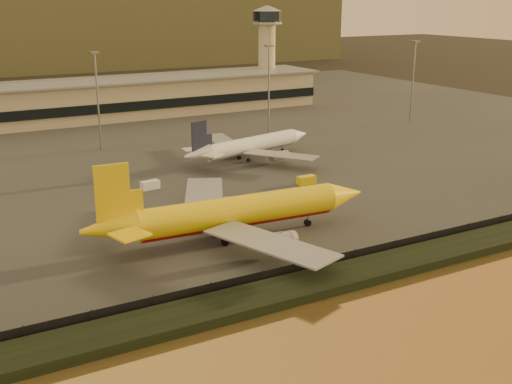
# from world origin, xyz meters

# --- Properties ---
(ground) EXTENTS (900.00, 900.00, 0.00)m
(ground) POSITION_xyz_m (0.00, 0.00, 0.00)
(ground) COLOR black
(ground) RESTS_ON ground
(embankment) EXTENTS (320.00, 7.00, 1.40)m
(embankment) POSITION_xyz_m (0.00, -17.00, 0.70)
(embankment) COLOR black
(embankment) RESTS_ON ground
(tarmac) EXTENTS (320.00, 220.00, 0.20)m
(tarmac) POSITION_xyz_m (0.00, 95.00, 0.10)
(tarmac) COLOR #2D2D2D
(tarmac) RESTS_ON ground
(perimeter_fence) EXTENTS (300.00, 0.05, 2.20)m
(perimeter_fence) POSITION_xyz_m (0.00, -13.00, 1.30)
(perimeter_fence) COLOR black
(perimeter_fence) RESTS_ON tarmac
(terminal_building) EXTENTS (202.00, 25.00, 12.60)m
(terminal_building) POSITION_xyz_m (-14.52, 125.55, 6.25)
(terminal_building) COLOR tan
(terminal_building) RESTS_ON tarmac
(control_tower) EXTENTS (11.20, 11.20, 35.50)m
(control_tower) POSITION_xyz_m (70.00, 131.00, 21.66)
(control_tower) COLOR tan
(control_tower) RESTS_ON tarmac
(apron_light_masts) EXTENTS (152.20, 12.20, 25.40)m
(apron_light_masts) POSITION_xyz_m (15.00, 75.00, 15.70)
(apron_light_masts) COLOR slate
(apron_light_masts) RESTS_ON tarmac
(dhl_cargo_jet) EXTENTS (50.40, 49.32, 15.06)m
(dhl_cargo_jet) POSITION_xyz_m (-9.07, 5.28, 4.70)
(dhl_cargo_jet) COLOR yellow
(dhl_cargo_jet) RESTS_ON tarmac
(white_narrowbody_jet) EXTENTS (40.01, 38.32, 11.61)m
(white_narrowbody_jet) POSITION_xyz_m (19.49, 51.81, 3.67)
(white_narrowbody_jet) COLOR white
(white_narrowbody_jet) RESTS_ON tarmac
(gse_vehicle_yellow) EXTENTS (3.99, 1.81, 1.79)m
(gse_vehicle_yellow) POSITION_xyz_m (19.45, 26.53, 1.10)
(gse_vehicle_yellow) COLOR yellow
(gse_vehicle_yellow) RESTS_ON tarmac
(gse_vehicle_white) EXTENTS (4.10, 2.24, 1.76)m
(gse_vehicle_white) POSITION_xyz_m (-11.30, 39.44, 1.08)
(gse_vehicle_white) COLOR white
(gse_vehicle_white) RESTS_ON tarmac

